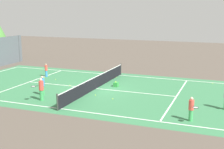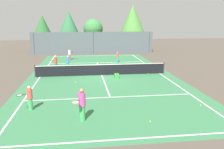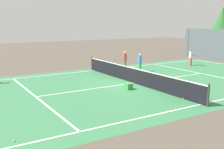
# 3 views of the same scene
# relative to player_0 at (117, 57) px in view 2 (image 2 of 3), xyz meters

# --- Properties ---
(ground_plane) EXTENTS (80.00, 80.00, 0.00)m
(ground_plane) POSITION_rel_player_0_xyz_m (-2.41, -6.23, -0.63)
(ground_plane) COLOR brown
(court_surface) EXTENTS (13.00, 25.00, 0.01)m
(court_surface) POSITION_rel_player_0_xyz_m (-2.41, -6.23, -0.63)
(court_surface) COLOR #387A4C
(court_surface) RESTS_ON ground_plane
(tennis_net) EXTENTS (11.90, 0.10, 1.10)m
(tennis_net) POSITION_rel_player_0_xyz_m (-2.41, -6.23, -0.12)
(tennis_net) COLOR #333833
(tennis_net) RESTS_ON ground_plane
(perimeter_fence) EXTENTS (18.00, 0.12, 3.20)m
(perimeter_fence) POSITION_rel_player_0_xyz_m (-2.41, 7.77, 0.97)
(perimeter_fence) COLOR #515B60
(perimeter_fence) RESTS_ON ground_plane
(tree_0) EXTENTS (4.40, 4.40, 7.22)m
(tree_0) POSITION_rel_player_0_xyz_m (3.98, 10.22, 4.13)
(tree_0) COLOR brown
(tree_0) RESTS_ON ground_plane
(tree_1) EXTENTS (3.22, 3.22, 6.29)m
(tree_1) POSITION_rel_player_0_xyz_m (-6.03, 11.09, 3.81)
(tree_1) COLOR brown
(tree_1) RESTS_ON ground_plane
(tree_2) EXTENTS (2.59, 2.59, 5.72)m
(tree_2) POSITION_rel_player_0_xyz_m (-10.32, 12.74, 3.60)
(tree_2) COLOR brown
(tree_2) RESTS_ON ground_plane
(tree_3) EXTENTS (3.01, 3.01, 5.07)m
(tree_3) POSITION_rel_player_0_xyz_m (-2.28, 10.13, 2.89)
(tree_3) COLOR brown
(tree_3) RESTS_ON ground_plane
(player_0) EXTENTS (0.26, 0.26, 1.24)m
(player_0) POSITION_rel_player_0_xyz_m (0.00, 0.00, 0.00)
(player_0) COLOR #388CD8
(player_0) RESTS_ON ground_plane
(player_1) EXTENTS (0.85, 0.65, 1.41)m
(player_1) POSITION_rel_player_0_xyz_m (-7.15, -14.23, 0.10)
(player_1) COLOR #3FA559
(player_1) RESTS_ON ground_plane
(player_2) EXTENTS (0.71, 0.90, 1.69)m
(player_2) POSITION_rel_player_0_xyz_m (-4.25, -16.05, 0.24)
(player_2) COLOR #3FA559
(player_2) RESTS_ON ground_plane
(player_3) EXTENTS (0.89, 0.40, 1.46)m
(player_3) POSITION_rel_player_0_xyz_m (-5.66, 2.53, 0.13)
(player_3) COLOR #E54C3F
(player_3) RESTS_ON ground_plane
(player_4) EXTENTS (0.88, 0.69, 1.57)m
(player_4) POSITION_rel_player_0_xyz_m (-6.75, -4.00, 0.18)
(player_4) COLOR #3FA559
(player_4) RESTS_ON ground_plane
(player_5) EXTENTS (0.31, 0.31, 1.45)m
(player_5) POSITION_rel_player_0_xyz_m (-5.58, -3.34, 0.11)
(player_5) COLOR #3FA559
(player_5) RESTS_ON ground_plane
(ball_crate) EXTENTS (0.40, 0.36, 0.43)m
(ball_crate) POSITION_rel_player_0_xyz_m (-1.21, -7.48, -0.45)
(ball_crate) COLOR green
(ball_crate) RESTS_ON ground_plane
(tennis_ball_0) EXTENTS (0.07, 0.07, 0.07)m
(tennis_ball_0) POSITION_rel_player_0_xyz_m (-4.73, -8.55, -0.60)
(tennis_ball_0) COLOR #CCE533
(tennis_ball_0) RESTS_ON ground_plane
(tennis_ball_1) EXTENTS (0.07, 0.07, 0.07)m
(tennis_ball_1) POSITION_rel_player_0_xyz_m (2.71, -14.85, -0.60)
(tennis_ball_1) COLOR #CCE533
(tennis_ball_1) RESTS_ON ground_plane
(tennis_ball_2) EXTENTS (0.07, 0.07, 0.07)m
(tennis_ball_2) POSITION_rel_player_0_xyz_m (-2.35, -3.81, -0.60)
(tennis_ball_2) COLOR #CCE533
(tennis_ball_2) RESTS_ON ground_plane
(tennis_ball_3) EXTENTS (0.07, 0.07, 0.07)m
(tennis_ball_3) POSITION_rel_player_0_xyz_m (-0.90, -1.55, -0.60)
(tennis_ball_3) COLOR #CCE533
(tennis_ball_3) RESTS_ON ground_plane
(tennis_ball_4) EXTENTS (0.07, 0.07, 0.07)m
(tennis_ball_4) POSITION_rel_player_0_xyz_m (2.00, -6.30, -0.60)
(tennis_ball_4) COLOR #CCE533
(tennis_ball_4) RESTS_ON ground_plane
(tennis_ball_5) EXTENTS (0.07, 0.07, 0.07)m
(tennis_ball_5) POSITION_rel_player_0_xyz_m (2.98, 2.65, -0.60)
(tennis_ball_5) COLOR #CCE533
(tennis_ball_5) RESTS_ON ground_plane
(tennis_ball_6) EXTENTS (0.07, 0.07, 0.07)m
(tennis_ball_6) POSITION_rel_player_0_xyz_m (-0.69, -0.23, -0.60)
(tennis_ball_6) COLOR #CCE533
(tennis_ball_6) RESTS_ON ground_plane
(tennis_ball_7) EXTENTS (0.07, 0.07, 0.07)m
(tennis_ball_7) POSITION_rel_player_0_xyz_m (-0.91, -16.68, -0.60)
(tennis_ball_7) COLOR #CCE533
(tennis_ball_7) RESTS_ON ground_plane
(tennis_ball_8) EXTENTS (0.07, 0.07, 0.07)m
(tennis_ball_8) POSITION_rel_player_0_xyz_m (-4.26, -6.20, -0.60)
(tennis_ball_8) COLOR #CCE533
(tennis_ball_8) RESTS_ON ground_plane
(tennis_ball_9) EXTENTS (0.07, 0.07, 0.07)m
(tennis_ball_9) POSITION_rel_player_0_xyz_m (-4.28, -7.00, -0.60)
(tennis_ball_9) COLOR #CCE533
(tennis_ball_9) RESTS_ON ground_plane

